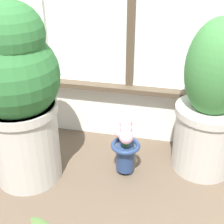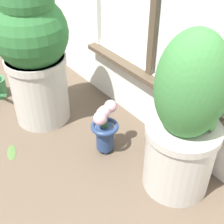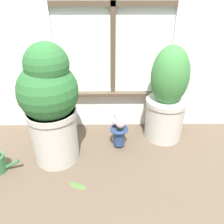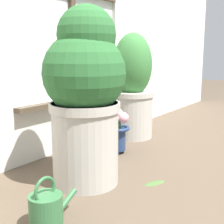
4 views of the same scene
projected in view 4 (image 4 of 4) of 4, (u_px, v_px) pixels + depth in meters
The scene contains 6 objects.
ground_plane at pixel (175, 169), 1.57m from camera, with size 10.00×10.00×0.00m, color brown.
potted_plant_left at pixel (85, 92), 1.34m from camera, with size 0.36×0.36×0.78m.
potted_plant_right at pixel (132, 88), 2.10m from camera, with size 0.30×0.30×0.70m.
flower_vase at pixel (118, 129), 1.79m from camera, with size 0.13×0.14×0.27m.
watering_can at pixel (46, 209), 1.05m from camera, with size 0.21×0.12×0.18m.
fallen_leaf at pixel (155, 183), 1.40m from camera, with size 0.12×0.08×0.01m.
Camera 4 is at (-1.40, -0.61, 0.59)m, focal length 50.00 mm.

